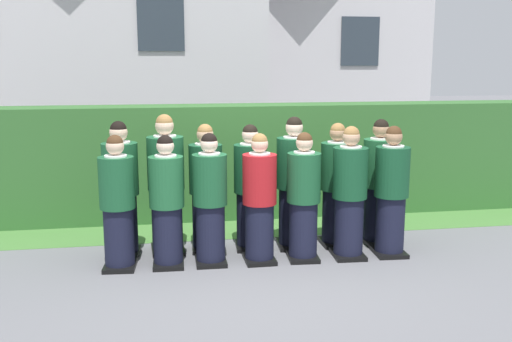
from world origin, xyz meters
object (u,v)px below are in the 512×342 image
at_px(student_front_row_4, 304,200).
at_px(student_rear_row_1, 166,187).
at_px(student_front_row_1, 167,205).
at_px(student_rear_row_0, 121,192).
at_px(student_front_row_6, 391,194).
at_px(student_rear_row_6, 379,185).
at_px(student_rear_row_2, 206,191).
at_px(student_rear_row_5, 336,188).
at_px(student_in_red_blazer, 259,202).
at_px(student_rear_row_4, 294,186).
at_px(student_front_row_2, 210,202).
at_px(student_front_row_5, 349,196).
at_px(student_rear_row_3, 250,190).
at_px(student_front_row_0, 118,206).

height_order(student_front_row_4, student_rear_row_1, student_rear_row_1).
distance_m(student_front_row_1, student_rear_row_0, 0.72).
bearing_deg(student_front_row_6, student_rear_row_6, 87.23).
distance_m(student_front_row_4, student_rear_row_0, 2.21).
distance_m(student_rear_row_2, student_rear_row_6, 2.24).
relative_size(student_rear_row_2, student_rear_row_5, 1.01).
relative_size(student_front_row_4, student_rear_row_2, 0.96).
xyz_separation_m(student_in_red_blazer, student_rear_row_6, (1.65, 0.46, 0.05)).
bearing_deg(student_rear_row_4, student_front_row_2, -157.54).
bearing_deg(student_rear_row_2, student_front_row_1, -133.61).
bearing_deg(student_rear_row_5, student_front_row_4, -138.79).
bearing_deg(student_front_row_5, student_in_red_blazer, 179.21).
relative_size(student_front_row_1, student_rear_row_0, 0.93).
bearing_deg(student_front_row_2, student_front_row_6, -1.00).
distance_m(student_front_row_4, student_front_row_5, 0.57).
bearing_deg(student_in_red_blazer, student_rear_row_3, 93.00).
distance_m(student_front_row_1, student_rear_row_4, 1.66).
distance_m(student_front_row_2, student_rear_row_4, 1.19).
height_order(student_front_row_5, student_rear_row_5, student_front_row_5).
bearing_deg(student_front_row_4, student_front_row_0, 178.88).
height_order(student_front_row_5, student_rear_row_6, student_rear_row_6).
relative_size(student_front_row_0, student_rear_row_2, 0.97).
bearing_deg(student_rear_row_1, student_front_row_4, -18.93).
bearing_deg(student_front_row_5, student_rear_row_0, 169.18).
distance_m(student_front_row_2, student_rear_row_5, 1.73).
relative_size(student_front_row_0, student_front_row_2, 1.00).
bearing_deg(student_in_red_blazer, student_front_row_1, 178.63).
xyz_separation_m(student_rear_row_1, student_rear_row_3, (1.05, -0.03, -0.07)).
height_order(student_front_row_2, student_rear_row_4, student_rear_row_4).
distance_m(student_rear_row_2, student_rear_row_3, 0.56).
bearing_deg(student_front_row_5, student_rear_row_6, 40.74).
bearing_deg(student_front_row_5, student_rear_row_1, 165.51).
xyz_separation_m(student_rear_row_1, student_rear_row_4, (1.60, -0.06, -0.02)).
xyz_separation_m(student_rear_row_4, student_rear_row_5, (0.56, -0.00, -0.04)).
distance_m(student_in_red_blazer, student_rear_row_1, 1.21).
bearing_deg(student_rear_row_3, student_rear_row_0, -179.40).
height_order(student_front_row_1, student_rear_row_5, student_rear_row_5).
xyz_separation_m(student_front_row_1, student_front_row_4, (1.61, -0.03, 0.00)).
relative_size(student_front_row_5, student_rear_row_4, 0.96).
xyz_separation_m(student_in_red_blazer, student_rear_row_1, (-1.07, 0.55, 0.09)).
height_order(student_front_row_0, student_rear_row_3, student_rear_row_3).
distance_m(student_front_row_5, student_rear_row_4, 0.76).
height_order(student_front_row_6, student_rear_row_5, student_front_row_6).
bearing_deg(student_rear_row_3, student_rear_row_5, -2.10).
height_order(student_rear_row_1, student_rear_row_5, student_rear_row_1).
height_order(student_in_red_blazer, student_rear_row_4, student_rear_row_4).
xyz_separation_m(student_front_row_0, student_rear_row_6, (3.28, 0.43, 0.04)).
bearing_deg(student_in_red_blazer, student_front_row_4, -0.55).
bearing_deg(student_rear_row_1, student_front_row_5, -14.49).
height_order(student_front_row_2, student_in_red_blazer, student_front_row_2).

